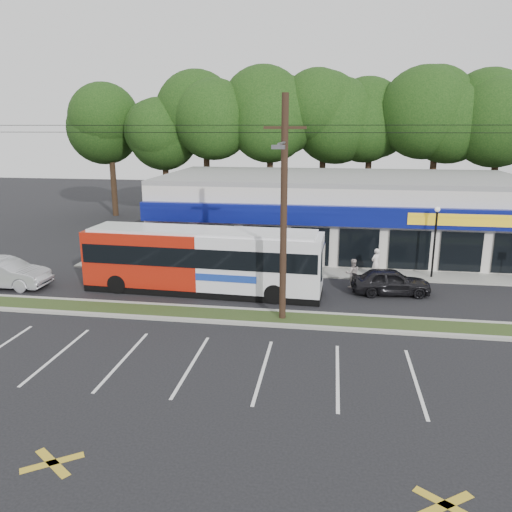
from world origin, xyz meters
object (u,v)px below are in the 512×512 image
object	(u,v)px
lamp_post	(435,234)
car_dark	(391,281)
utility_pole	(280,203)
metrobus	(203,259)
pedestrian_b	(352,273)
car_silver	(4,273)
pedestrian_a	(376,263)

from	to	relation	value
lamp_post	car_dark	size ratio (longest dim) A/B	1.04
utility_pole	metrobus	distance (m)	6.75
car_dark	pedestrian_b	distance (m)	2.15
car_silver	pedestrian_a	bearing A→B (deg)	-76.41
utility_pole	lamp_post	bearing A→B (deg)	43.95
metrobus	car_dark	distance (m)	10.05
car_dark	car_silver	distance (m)	21.09
pedestrian_b	car_dark	bearing A→B (deg)	149.08
metrobus	car_dark	xyz separation A→B (m)	(9.93, 1.04, -1.11)
pedestrian_b	utility_pole	bearing A→B (deg)	49.16
pedestrian_a	utility_pole	bearing A→B (deg)	14.35
car_dark	car_silver	size ratio (longest dim) A/B	0.83
utility_pole	lamp_post	world-z (taller)	utility_pole
car_dark	pedestrian_a	distance (m)	3.02
pedestrian_a	pedestrian_b	size ratio (longest dim) A/B	1.08
lamp_post	car_silver	xyz separation A→B (m)	(-23.68, -5.30, -1.86)
pedestrian_a	pedestrian_b	xyz separation A→B (m)	(-1.41, -2.13, -0.06)
metrobus	car_silver	distance (m)	11.14
lamp_post	car_silver	size ratio (longest dim) A/B	0.86
car_dark	pedestrian_a	world-z (taller)	pedestrian_a
metrobus	pedestrian_a	world-z (taller)	metrobus
pedestrian_b	pedestrian_a	bearing A→B (deg)	-131.57
car_dark	car_silver	world-z (taller)	car_silver
metrobus	car_silver	xyz separation A→B (m)	(-11.05, -1.00, -1.00)
utility_pole	pedestrian_b	xyz separation A→B (m)	(3.49, 5.44, -4.60)
metrobus	car_silver	bearing A→B (deg)	-172.46
utility_pole	pedestrian_b	bearing A→B (deg)	57.29
utility_pole	pedestrian_b	size ratio (longest dim) A/B	30.58
lamp_post	car_dark	distance (m)	4.67
pedestrian_a	car_silver	bearing A→B (deg)	-28.97
metrobus	pedestrian_b	xyz separation A→B (m)	(7.95, 1.87, -0.99)
car_silver	pedestrian_b	bearing A→B (deg)	-81.59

